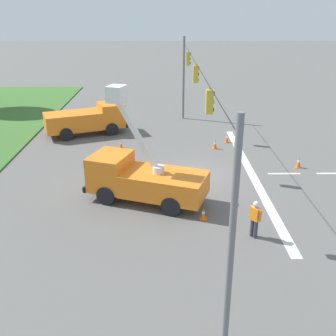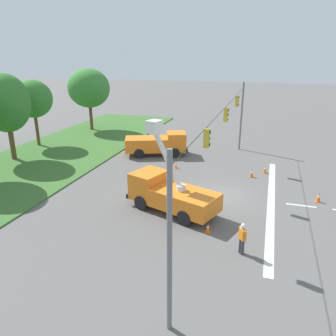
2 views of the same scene
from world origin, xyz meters
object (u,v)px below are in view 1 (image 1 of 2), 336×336
at_px(traffic_cone_foreground_right, 227,138).
at_px(traffic_cone_mid_left, 121,144).
at_px(utility_truck_support_near, 87,119).
at_px(traffic_cone_near_bucket, 203,214).
at_px(traffic_cone_foreground_left, 299,162).
at_px(traffic_cone_mid_right, 215,144).
at_px(road_worker, 255,217).
at_px(utility_truck_bucket_lift, 142,177).

xyz_separation_m(traffic_cone_foreground_right, traffic_cone_mid_left, (-1.15, 7.87, -0.08)).
relative_size(utility_truck_support_near, traffic_cone_near_bucket, 10.90).
relative_size(traffic_cone_mid_left, traffic_cone_near_bucket, 0.95).
xyz_separation_m(utility_truck_support_near, traffic_cone_foreground_left, (-7.34, -14.64, -0.86)).
bearing_deg(traffic_cone_foreground_left, traffic_cone_mid_right, 53.02).
bearing_deg(traffic_cone_mid_left, traffic_cone_near_bucket, -154.47).
height_order(utility_truck_support_near, road_worker, utility_truck_support_near).
xyz_separation_m(road_worker, traffic_cone_mid_right, (11.76, 0.25, -0.64)).
relative_size(traffic_cone_foreground_right, traffic_cone_near_bucket, 1.17).
bearing_deg(traffic_cone_foreground_right, traffic_cone_foreground_left, -143.06).
xyz_separation_m(road_worker, traffic_cone_foreground_right, (13.14, -0.82, -0.65)).
xyz_separation_m(road_worker, traffic_cone_mid_left, (12.00, 7.05, -0.73)).
xyz_separation_m(traffic_cone_mid_left, traffic_cone_near_bucket, (-10.39, -4.96, 0.02)).
xyz_separation_m(traffic_cone_foreground_left, traffic_cone_near_bucket, (-6.48, 6.71, -0.08)).
distance_m(utility_truck_bucket_lift, traffic_cone_near_bucket, 3.85).
bearing_deg(traffic_cone_mid_left, utility_truck_bucket_lift, -166.91).
xyz_separation_m(traffic_cone_mid_right, traffic_cone_near_bucket, (-10.15, 1.83, -0.07)).
bearing_deg(utility_truck_support_near, traffic_cone_near_bucket, -150.17).
bearing_deg(road_worker, traffic_cone_foreground_right, -3.56).
bearing_deg(utility_truck_support_near, traffic_cone_foreground_left, -116.64).
distance_m(utility_truck_support_near, road_worker, 18.39).
height_order(traffic_cone_foreground_right, traffic_cone_mid_right, traffic_cone_mid_right).
bearing_deg(traffic_cone_foreground_right, road_worker, 176.44).
xyz_separation_m(utility_truck_support_near, traffic_cone_near_bucket, (-13.83, -7.93, -0.93)).
bearing_deg(utility_truck_bucket_lift, traffic_cone_mid_right, -31.24).
xyz_separation_m(utility_truck_support_near, traffic_cone_foreground_right, (-2.28, -10.83, -0.87)).
xyz_separation_m(utility_truck_bucket_lift, traffic_cone_foreground_right, (9.42, -5.94, -0.97)).
distance_m(traffic_cone_foreground_right, traffic_cone_near_bucket, 11.90).
bearing_deg(traffic_cone_mid_left, road_worker, -149.55).
bearing_deg(traffic_cone_foreground_right, traffic_cone_near_bucket, 165.87).
relative_size(utility_truck_support_near, traffic_cone_mid_left, 11.47).
xyz_separation_m(utility_truck_support_near, traffic_cone_mid_left, (-3.43, -2.96, -0.95)).
bearing_deg(traffic_cone_mid_right, utility_truck_bucket_lift, 148.76).
distance_m(utility_truck_support_near, traffic_cone_foreground_left, 16.40).
height_order(road_worker, traffic_cone_mid_left, road_worker).
relative_size(utility_truck_bucket_lift, traffic_cone_mid_right, 9.15).
relative_size(utility_truck_support_near, traffic_cone_foreground_left, 8.98).
bearing_deg(traffic_cone_mid_right, traffic_cone_near_bucket, 169.76).
bearing_deg(traffic_cone_foreground_left, utility_truck_bucket_lift, 114.11).
bearing_deg(traffic_cone_mid_right, road_worker, -178.76).
relative_size(utility_truck_bucket_lift, traffic_cone_foreground_left, 8.97).
height_order(utility_truck_support_near, traffic_cone_near_bucket, utility_truck_support_near).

